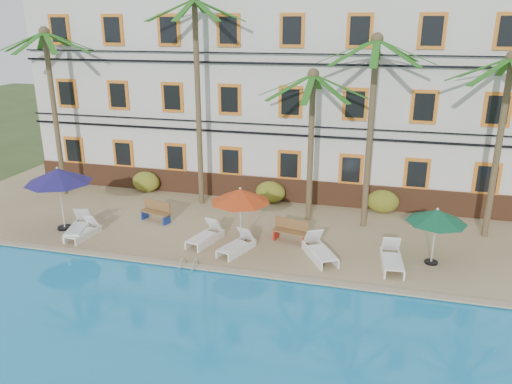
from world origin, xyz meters
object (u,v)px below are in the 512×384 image
(palm_c, at_px, (312,123))
(bench_left, at_px, (157,211))
(lounger_d, at_px, (237,245))
(lounger_c, at_px, (206,236))
(umbrella_blue, at_px, (58,176))
(lounger_a, at_px, (79,227))
(lounger_b, at_px, (83,231))
(bench_right, at_px, (292,230))
(pool_ladder, at_px, (189,268))
(palm_d, at_px, (372,107))
(umbrella_green, at_px, (437,216))
(umbrella_red, at_px, (240,196))
(lounger_e, at_px, (319,250))
(palm_a, at_px, (52,90))
(palm_e, at_px, (503,120))
(palm_b, at_px, (197,77))
(lounger_f, at_px, (392,259))

(palm_c, relative_size, bench_left, 4.29)
(lounger_d, bearing_deg, lounger_c, 160.98)
(umbrella_blue, height_order, lounger_a, umbrella_blue)
(lounger_c, bearing_deg, lounger_b, -171.40)
(bench_right, bearing_deg, pool_ladder, -134.13)
(lounger_c, distance_m, pool_ladder, 2.30)
(palm_d, height_order, bench_right, palm_d)
(palm_d, bearing_deg, umbrella_green, -49.08)
(umbrella_red, xyz_separation_m, lounger_c, (-1.42, -0.23, -1.77))
(palm_d, relative_size, lounger_d, 4.25)
(palm_c, distance_m, lounger_c, 6.61)
(umbrella_blue, height_order, lounger_b, umbrella_blue)
(palm_c, distance_m, lounger_a, 10.88)
(lounger_e, bearing_deg, lounger_c, 176.98)
(pool_ladder, bearing_deg, umbrella_red, 63.54)
(palm_a, relative_size, lounger_e, 3.96)
(palm_e, relative_size, lounger_b, 4.31)
(umbrella_blue, relative_size, lounger_c, 1.41)
(umbrella_green, bearing_deg, palm_b, 159.20)
(lounger_f, bearing_deg, umbrella_green, 24.24)
(umbrella_blue, distance_m, lounger_c, 6.79)
(lounger_f, xyz_separation_m, bench_left, (-10.31, 1.94, 0.16))
(lounger_b, relative_size, pool_ladder, 2.36)
(palm_d, bearing_deg, lounger_d, -139.70)
(palm_a, distance_m, lounger_c, 11.35)
(palm_a, relative_size, umbrella_green, 3.81)
(lounger_d, height_order, bench_left, bench_left)
(umbrella_red, height_order, lounger_c, umbrella_red)
(umbrella_red, bearing_deg, pool_ladder, -116.46)
(palm_c, xyz_separation_m, lounger_d, (-2.16, -4.14, -4.16))
(palm_b, relative_size, palm_d, 1.20)
(lounger_d, bearing_deg, bench_right, 39.19)
(lounger_b, xyz_separation_m, lounger_f, (12.50, 0.49, 0.05))
(umbrella_red, distance_m, lounger_e, 3.73)
(lounger_e, bearing_deg, lounger_f, -0.83)
(umbrella_red, height_order, lounger_e, umbrella_red)
(lounger_a, bearing_deg, lounger_e, 1.39)
(lounger_d, relative_size, bench_right, 1.23)
(bench_left, height_order, bench_right, same)
(palm_c, bearing_deg, palm_d, -4.47)
(palm_a, relative_size, umbrella_blue, 2.99)
(lounger_a, relative_size, lounger_e, 1.00)
(lounger_d, bearing_deg, bench_left, 153.95)
(palm_e, bearing_deg, palm_a, 178.90)
(bench_left, bearing_deg, umbrella_blue, -152.08)
(umbrella_green, bearing_deg, palm_c, 147.64)
(lounger_f, bearing_deg, palm_b, 152.96)
(palm_d, xyz_separation_m, pool_ladder, (-5.97, -5.70, -5.27))
(lounger_e, bearing_deg, bench_right, 136.36)
(umbrella_blue, relative_size, lounger_f, 1.34)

